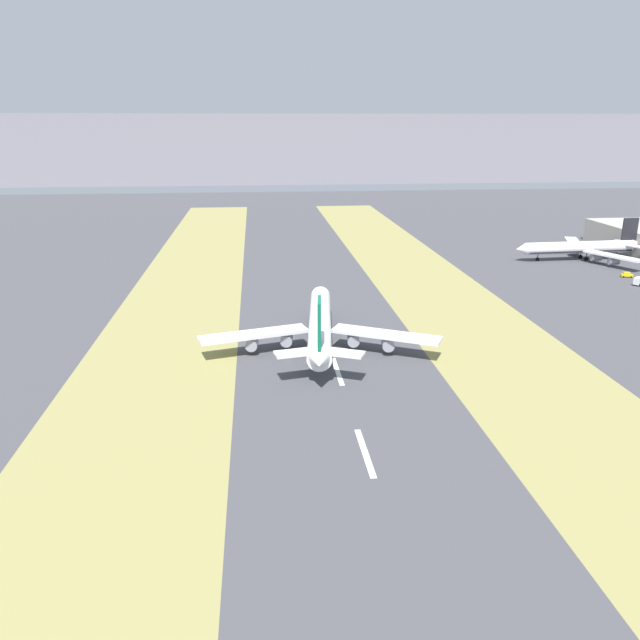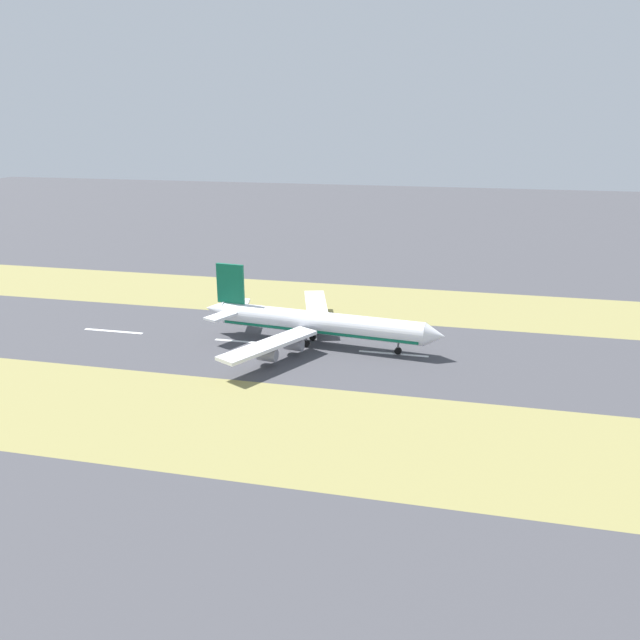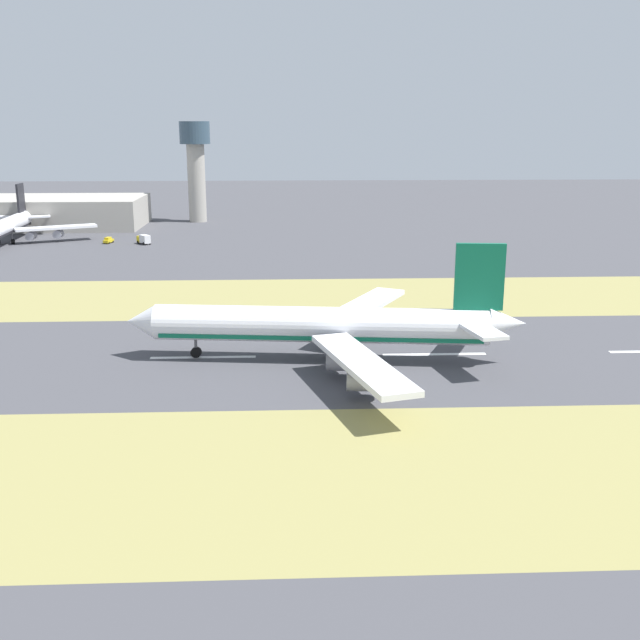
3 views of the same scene
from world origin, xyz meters
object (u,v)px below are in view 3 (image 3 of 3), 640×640
airplane_main_jet (331,326)px  airplane_parked_apron (3,228)px  control_tower (196,160)px  terminal_building (32,212)px  service_truck (144,239)px  apron_car (108,240)px

airplane_main_jet → airplane_parked_apron: size_ratio=1.11×
control_tower → airplane_parked_apron: 82.40m
terminal_building → airplane_main_jet: bearing=-148.5°
control_tower → service_truck: 62.98m
airplane_main_jet → control_tower: (184.48, 43.51, 18.23)m
airplane_parked_apron → control_tower: bearing=-45.2°
airplane_parked_apron → apron_car: 33.77m
control_tower → apron_car: bearing=157.0°
terminal_building → control_tower: control_tower is taller
airplane_parked_apron → service_truck: (-1.15, -45.67, -3.74)m
airplane_main_jet → service_truck: bearing=23.4°
terminal_building → airplane_parked_apron: airplane_parked_apron is taller
airplane_parked_apron → apron_car: (1.35, -33.45, -4.41)m
airplane_main_jet → apron_car: (129.27, 66.95, -5.02)m
apron_car → airplane_main_jet: bearing=-152.6°
control_tower → service_truck: size_ratio=6.42×
airplane_parked_apron → airplane_main_jet: bearing=-141.9°
terminal_building → apron_car: bearing=-137.7°
terminal_building → airplane_parked_apron: size_ratio=1.39×
control_tower → terminal_building: bearing=102.2°
control_tower → apron_car: 64.33m
service_truck → apron_car: (2.50, 12.22, -0.66)m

